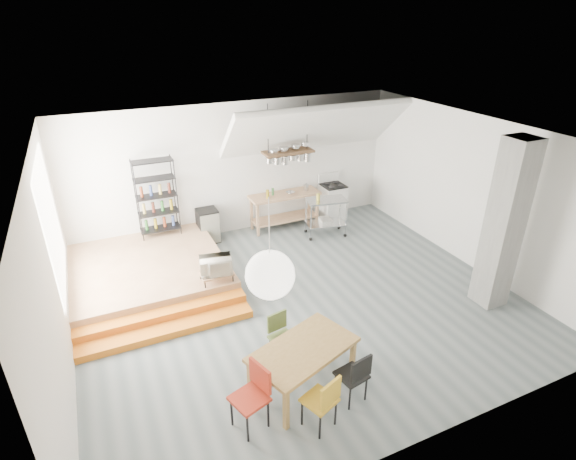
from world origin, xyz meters
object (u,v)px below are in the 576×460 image
dining_table (303,352)px  stove (332,201)px  rolling_cart (326,212)px  mini_fridge (208,225)px

dining_table → stove: bearing=36.9°
rolling_cart → stove: bearing=63.3°
dining_table → mini_fridge: bearing=70.2°
stove → dining_table: (-3.42, -5.17, 0.17)m
dining_table → rolling_cart: rolling_cart is taller
rolling_cart → mini_fridge: size_ratio=1.29×
rolling_cart → mini_fridge: bearing=173.3°
stove → dining_table: 6.20m
dining_table → rolling_cart: (2.75, 4.31, -0.04)m
dining_table → mini_fridge: (0.02, 5.21, -0.25)m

